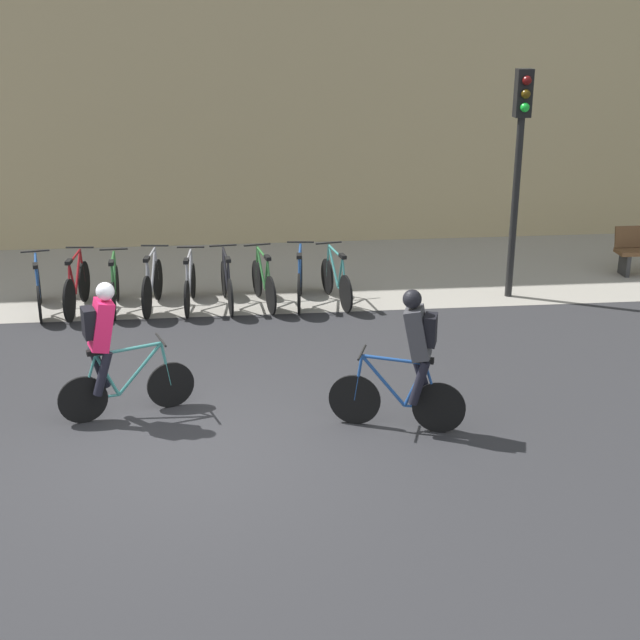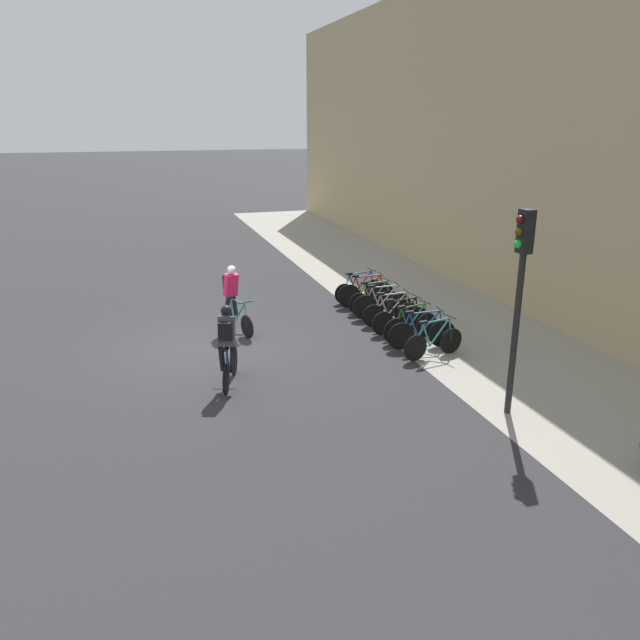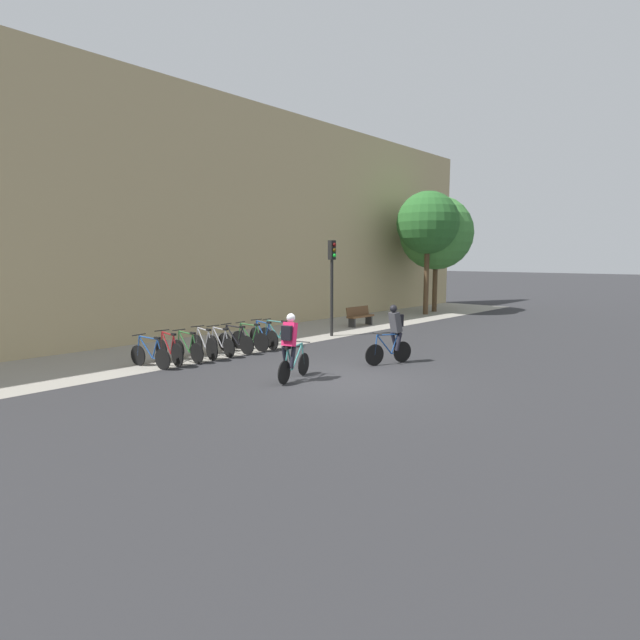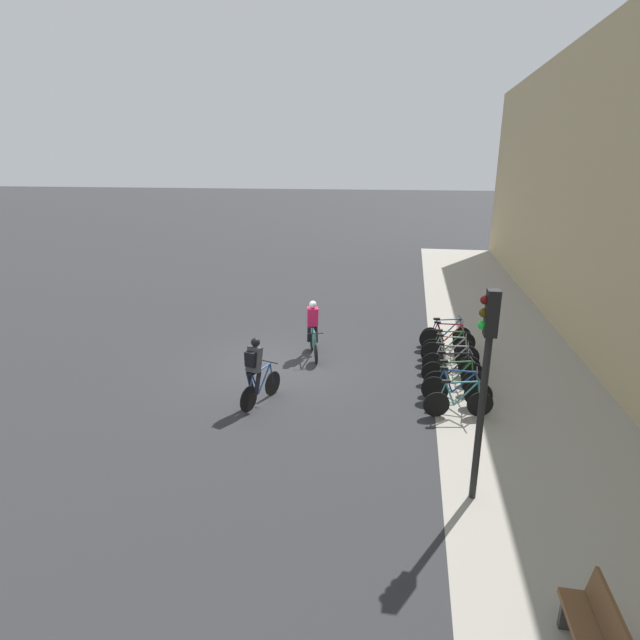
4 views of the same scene
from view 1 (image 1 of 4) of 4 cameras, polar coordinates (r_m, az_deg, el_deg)
The scene contains 14 objects.
ground at distance 10.44m, azimuth -8.09°, elevation -8.12°, with size 200.00×200.00×0.00m, color #2B2B2D.
kerb_strip at distance 16.71m, azimuth -7.44°, elevation 2.80°, with size 44.00×4.50×0.01m, color gray.
cyclist_pink at distance 10.98m, azimuth -13.42°, elevation -1.62°, with size 1.61×0.65×1.74m.
cyclist_grey at distance 10.43m, azimuth 5.93°, elevation -2.31°, with size 1.57×0.64×1.76m.
parked_bike_0 at distance 15.25m, azimuth -17.56°, elevation 1.82°, with size 0.48×1.63×0.94m.
parked_bike_1 at distance 15.13m, azimuth -15.31°, elevation 2.03°, with size 0.46×1.72×0.98m.
parked_bike_2 at distance 15.04m, azimuth -13.00°, elevation 2.02°, with size 0.46×1.57×0.94m.
parked_bike_3 at distance 14.97m, azimuth -10.69°, elevation 2.22°, with size 0.46×1.66×0.98m.
parked_bike_4 at distance 14.94m, azimuth -8.33°, elevation 2.20°, with size 0.46×1.59×0.94m.
parked_bike_5 at distance 14.92m, azimuth -5.98°, elevation 2.30°, with size 0.46×1.65×0.95m.
parked_bike_6 at distance 14.93m, azimuth -3.63°, elevation 2.39°, with size 0.48×1.59×0.95m.
parked_bike_7 at distance 14.96m, azimuth -1.29°, elevation 2.52°, with size 0.46×1.70×0.97m.
parked_bike_8 at distance 15.03m, azimuth 1.05°, elevation 2.53°, with size 0.48×1.62×0.94m.
traffic_light_pole at distance 15.19m, azimuth 12.66°, elevation 10.96°, with size 0.26×0.30×3.81m.
Camera 1 is at (0.50, -9.22, 4.88)m, focal length 50.00 mm.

